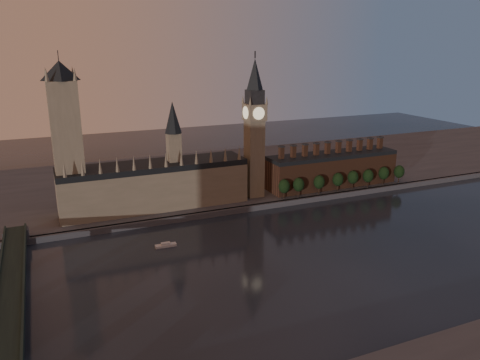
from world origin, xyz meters
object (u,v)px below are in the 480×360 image
object	(u,v)px
victoria_tower	(66,136)
river_boat	(166,245)
westminster_bridge	(10,313)
big_ben	(254,127)

from	to	relation	value
victoria_tower	river_boat	size ratio (longest dim) A/B	8.55
victoria_tower	westminster_bridge	world-z (taller)	victoria_tower
big_ben	westminster_bridge	bearing A→B (deg)	-145.67
big_ben	river_boat	size ratio (longest dim) A/B	8.47
victoria_tower	big_ben	bearing A→B (deg)	-2.20
victoria_tower	westminster_bridge	size ratio (longest dim) A/B	0.54
big_ben	river_boat	bearing A→B (deg)	-146.02
big_ben	westminster_bridge	xyz separation A→B (m)	(-165.00, -112.70, -49.39)
victoria_tower	westminster_bridge	xyz separation A→B (m)	(-35.00, -117.70, -51.65)
victoria_tower	big_ben	size ratio (longest dim) A/B	1.01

